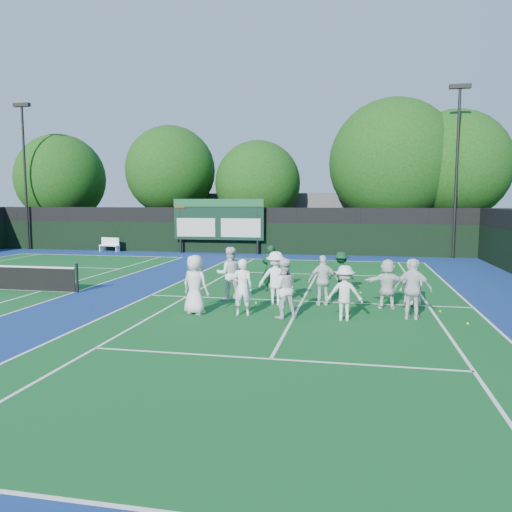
# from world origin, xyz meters

# --- Properties ---
(ground) EXTENTS (120.00, 120.00, 0.00)m
(ground) POSITION_xyz_m (0.00, 0.00, 0.00)
(ground) COLOR #1A330E
(ground) RESTS_ON ground
(court_apron) EXTENTS (34.00, 32.00, 0.01)m
(court_apron) POSITION_xyz_m (-6.00, 1.00, 0.00)
(court_apron) COLOR navy
(court_apron) RESTS_ON ground
(near_court) EXTENTS (11.05, 23.85, 0.01)m
(near_court) POSITION_xyz_m (0.00, 1.00, 0.01)
(near_court) COLOR #104E1E
(near_court) RESTS_ON ground
(back_fence) EXTENTS (34.00, 0.08, 3.00)m
(back_fence) POSITION_xyz_m (-6.00, 16.00, 1.36)
(back_fence) COLOR black
(back_fence) RESTS_ON ground
(scoreboard) EXTENTS (6.00, 0.21, 3.55)m
(scoreboard) POSITION_xyz_m (-7.01, 15.59, 2.19)
(scoreboard) COLOR black
(scoreboard) RESTS_ON ground
(clubhouse) EXTENTS (18.00, 6.00, 4.00)m
(clubhouse) POSITION_xyz_m (-2.00, 24.00, 2.00)
(clubhouse) COLOR #515256
(clubhouse) RESTS_ON ground
(light_pole_left) EXTENTS (1.20, 0.30, 10.12)m
(light_pole_left) POSITION_xyz_m (-21.00, 15.70, 6.30)
(light_pole_left) COLOR black
(light_pole_left) RESTS_ON ground
(light_pole_right) EXTENTS (1.20, 0.30, 10.12)m
(light_pole_right) POSITION_xyz_m (7.50, 15.70, 6.30)
(light_pole_right) COLOR black
(light_pole_right) RESTS_ON ground
(bench) EXTENTS (1.55, 0.76, 0.95)m
(bench) POSITION_xyz_m (-14.57, 15.37, 0.51)
(bench) COLOR white
(bench) RESTS_ON ground
(tree_a) EXTENTS (6.78, 6.78, 8.53)m
(tree_a) POSITION_xyz_m (-20.54, 19.58, 4.96)
(tree_a) COLOR black
(tree_a) RESTS_ON ground
(tree_b) EXTENTS (6.55, 6.55, 8.91)m
(tree_b) POSITION_xyz_m (-11.56, 19.58, 5.46)
(tree_b) COLOR black
(tree_b) RESTS_ON ground
(tree_c) EXTENTS (6.06, 6.06, 7.69)m
(tree_c) POSITION_xyz_m (-5.00, 19.58, 4.50)
(tree_c) COLOR black
(tree_c) RESTS_ON ground
(tree_d) EXTENTS (8.58, 8.58, 10.26)m
(tree_d) POSITION_xyz_m (4.30, 19.58, 5.75)
(tree_d) COLOR black
(tree_d) RESTS_ON ground
(tree_e) EXTENTS (7.29, 7.29, 9.36)m
(tree_e) POSITION_xyz_m (8.19, 19.58, 5.53)
(tree_e) COLOR black
(tree_e) RESTS_ON ground
(tennis_ball_0) EXTENTS (0.07, 0.07, 0.07)m
(tennis_ball_0) POSITION_xyz_m (-1.46, 0.31, 0.03)
(tennis_ball_0) COLOR #CFE61B
(tennis_ball_0) RESTS_ON ground
(tennis_ball_1) EXTENTS (0.07, 0.07, 0.07)m
(tennis_ball_1) POSITION_xyz_m (-0.03, 1.30, 0.03)
(tennis_ball_1) COLOR #CFE61B
(tennis_ball_1) RESTS_ON ground
(tennis_ball_2) EXTENTS (0.07, 0.07, 0.07)m
(tennis_ball_2) POSITION_xyz_m (4.83, -1.34, 0.03)
(tennis_ball_2) COLOR #CFE61B
(tennis_ball_2) RESTS_ON ground
(tennis_ball_3) EXTENTS (0.07, 0.07, 0.07)m
(tennis_ball_3) POSITION_xyz_m (-4.70, 2.66, 0.03)
(tennis_ball_3) COLOR #CFE61B
(tennis_ball_3) RESTS_ON ground
(tennis_ball_4) EXTENTS (0.07, 0.07, 0.07)m
(tennis_ball_4) POSITION_xyz_m (1.97, 2.86, 0.03)
(tennis_ball_4) COLOR #CFE61B
(tennis_ball_4) RESTS_ON ground
(tennis_ball_5) EXTENTS (0.07, 0.07, 0.07)m
(tennis_ball_5) POSITION_xyz_m (4.34, 0.15, 0.03)
(tennis_ball_5) COLOR #CFE61B
(tennis_ball_5) RESTS_ON ground
(player_front_0) EXTENTS (1.02, 0.83, 1.80)m
(player_front_0) POSITION_xyz_m (-2.97, -1.52, 0.90)
(player_front_0) COLOR silver
(player_front_0) RESTS_ON ground
(player_front_1) EXTENTS (0.66, 0.47, 1.70)m
(player_front_1) POSITION_xyz_m (-1.53, -1.44, 0.85)
(player_front_1) COLOR white
(player_front_1) RESTS_ON ground
(player_front_2) EXTENTS (1.03, 0.92, 1.75)m
(player_front_2) POSITION_xyz_m (-0.29, -1.54, 0.88)
(player_front_2) COLOR white
(player_front_2) RESTS_ON ground
(player_front_3) EXTENTS (1.05, 0.63, 1.59)m
(player_front_3) POSITION_xyz_m (1.47, -1.48, 0.79)
(player_front_3) COLOR silver
(player_front_3) RESTS_ON ground
(player_front_4) EXTENTS (1.09, 0.61, 1.77)m
(player_front_4) POSITION_xyz_m (3.39, -0.98, 0.88)
(player_front_4) COLOR silver
(player_front_4) RESTS_ON ground
(player_back_0) EXTENTS (1.07, 0.95, 1.85)m
(player_back_0) POSITION_xyz_m (-2.47, 0.70, 0.92)
(player_back_0) COLOR white
(player_back_0) RESTS_ON ground
(player_back_1) EXTENTS (1.15, 0.68, 1.76)m
(player_back_1) POSITION_xyz_m (-0.80, 0.31, 0.88)
(player_back_1) COLOR white
(player_back_1) RESTS_ON ground
(player_back_2) EXTENTS (1.04, 0.63, 1.65)m
(player_back_2) POSITION_xyz_m (0.74, 0.50, 0.83)
(player_back_2) COLOR silver
(player_back_2) RESTS_ON ground
(player_back_3) EXTENTS (1.49, 0.54, 1.59)m
(player_back_3) POSITION_xyz_m (2.76, 0.43, 0.79)
(player_back_3) COLOR silver
(player_back_3) RESTS_ON ground
(player_back_4) EXTENTS (0.88, 0.71, 1.56)m
(player_back_4) POSITION_xyz_m (3.58, 0.90, 0.78)
(player_back_4) COLOR silver
(player_back_4) RESTS_ON ground
(coach_left) EXTENTS (0.73, 0.57, 1.76)m
(coach_left) POSITION_xyz_m (-1.39, 2.74, 0.88)
(coach_left) COLOR #0D331A
(coach_left) RESTS_ON ground
(coach_right) EXTENTS (1.15, 0.93, 1.56)m
(coach_right) POSITION_xyz_m (1.25, 2.69, 0.78)
(coach_right) COLOR #0E331C
(coach_right) RESTS_ON ground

